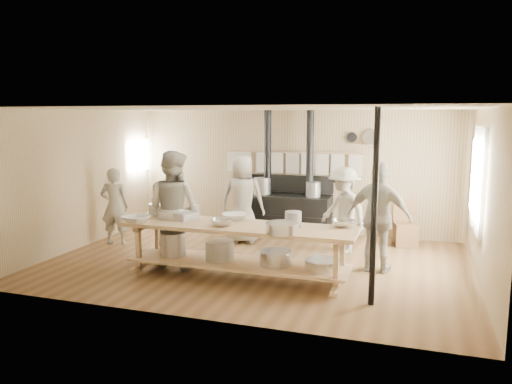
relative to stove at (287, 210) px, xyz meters
The scene contains 24 objects.
ground 2.18m from the stove, 89.82° to the right, with size 7.00×7.00×0.00m, color brown.
room_shell 2.39m from the stove, 89.82° to the right, with size 7.00×7.00×7.00m.
window_right 3.92m from the stove, 23.58° to the right, with size 0.09×1.50×1.65m.
left_opening 3.61m from the stove, behind, with size 0.00×0.90×0.90m.
stove is the anchor object (origin of this frame).
towel_rail 1.06m from the stove, 88.68° to the left, with size 3.00×0.04×0.47m.
back_wall_shelf 2.11m from the stove, 12.13° to the left, with size 0.63×0.14×0.32m.
prep_table 3.02m from the stove, 90.04° to the right, with size 3.60×0.90×0.85m.
support_post 4.11m from the stove, 59.33° to the right, with size 0.08×0.08×2.60m, color black.
cook_far_left 3.49m from the stove, 149.21° to the right, with size 0.55×0.36×1.50m, color #A7A494.
cook_left 3.01m from the stove, 114.52° to the right, with size 0.94×0.73×1.93m, color #A7A494.
cook_center 1.18m from the stove, 126.46° to the right, with size 0.85×0.56×1.75m, color #A7A494.
cook_right 2.86m from the stove, 44.75° to the right, with size 1.04×0.43×1.78m, color #A7A494.
cook_by_window 1.70m from the stove, 38.15° to the right, with size 1.02×0.59×1.58m, color #A7A494.
chair 2.41m from the stove, ahead, with size 0.50×0.50×0.89m.
bowl_white_a 3.71m from the stove, 114.75° to the right, with size 0.41×0.41×0.10m, color white.
bowl_steel_a 3.20m from the stove, 93.46° to the right, with size 0.33×0.33×0.10m, color silver.
bowl_white_b 2.72m from the stove, 93.48° to the right, with size 0.40×0.40×0.10m, color white.
bowl_steel_b 3.13m from the stove, 59.92° to the right, with size 0.34×0.34×0.11m, color silver.
roasting_pan 3.08m from the stove, 109.35° to the right, with size 0.50×0.33×0.11m, color #B2B2B7.
mixing_bowl_large 3.46m from the stove, 76.64° to the right, with size 0.47×0.47×0.15m, color silver.
bucket_galv 3.04m from the stove, 73.80° to the right, with size 0.25×0.25×0.23m, color gray.
deep_bowl_enamel 3.13m from the stove, 119.87° to the right, with size 0.29×0.29×0.18m, color white.
pitcher 2.85m from the stove, 107.52° to the right, with size 0.13×0.13×0.20m, color white.
Camera 1 is at (2.57, -7.84, 2.48)m, focal length 35.00 mm.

